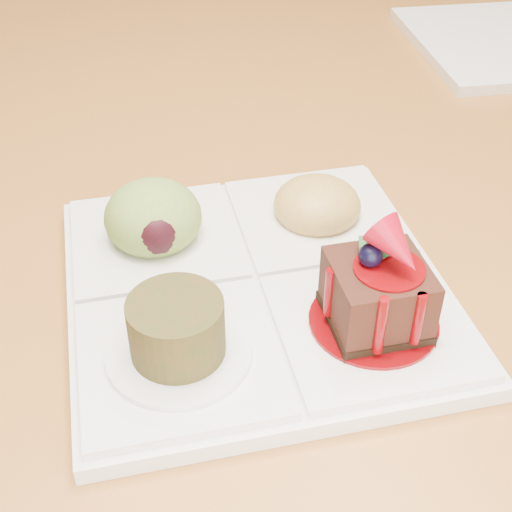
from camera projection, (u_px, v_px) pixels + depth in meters
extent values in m
plane|color=brown|center=(288.00, 447.00, 1.30)|extent=(6.00, 6.00, 0.00)
cube|color=#9F6029|center=(304.00, 66.00, 0.85)|extent=(1.00, 1.80, 0.04)
cylinder|color=#9F6029|center=(5.00, 96.00, 1.63)|extent=(0.06, 0.06, 0.71)
cylinder|color=#9F6029|center=(365.00, 58.00, 1.80)|extent=(0.06, 0.06, 0.71)
cube|color=white|center=(256.00, 289.00, 0.49)|extent=(0.26, 0.26, 0.01)
cube|color=white|center=(373.00, 326.00, 0.45)|extent=(0.12, 0.12, 0.01)
cube|color=white|center=(179.00, 358.00, 0.43)|extent=(0.12, 0.12, 0.01)
cube|color=white|center=(155.00, 239.00, 0.52)|extent=(0.12, 0.12, 0.01)
cube|color=white|center=(316.00, 217.00, 0.54)|extent=(0.12, 0.12, 0.01)
cylinder|color=#5F0306|center=(373.00, 321.00, 0.44)|extent=(0.08, 0.08, 0.00)
cube|color=black|center=(374.00, 318.00, 0.44)|extent=(0.06, 0.06, 0.01)
cube|color=black|center=(378.00, 291.00, 0.43)|extent=(0.06, 0.06, 0.04)
cylinder|color=#5F0306|center=(381.00, 266.00, 0.42)|extent=(0.04, 0.04, 0.00)
sphere|color=black|center=(370.00, 255.00, 0.41)|extent=(0.01, 0.01, 0.01)
cone|color=#A10A1D|center=(398.00, 248.00, 0.40)|extent=(0.04, 0.05, 0.04)
cube|color=#134D1E|center=(379.00, 247.00, 0.42)|extent=(0.01, 0.02, 0.01)
cube|color=#134D1E|center=(367.00, 247.00, 0.42)|extent=(0.01, 0.02, 0.01)
cylinder|color=#5F0306|center=(381.00, 326.00, 0.41)|extent=(0.01, 0.01, 0.04)
cylinder|color=#5F0306|center=(418.00, 319.00, 0.41)|extent=(0.01, 0.01, 0.04)
cylinder|color=#5F0306|center=(330.00, 293.00, 0.43)|extent=(0.01, 0.01, 0.03)
cylinder|color=white|center=(179.00, 352.00, 0.42)|extent=(0.09, 0.09, 0.00)
cylinder|color=#473014|center=(176.00, 327.00, 0.41)|extent=(0.06, 0.06, 0.04)
cylinder|color=#4E2D10|center=(175.00, 312.00, 0.40)|extent=(0.05, 0.05, 0.00)
ellipsoid|color=olive|center=(153.00, 217.00, 0.51)|extent=(0.07, 0.07, 0.05)
ellipsoid|color=black|center=(158.00, 235.00, 0.49)|extent=(0.03, 0.03, 0.03)
ellipsoid|color=#B89642|center=(317.00, 205.00, 0.53)|extent=(0.07, 0.07, 0.04)
cube|color=#E65C10|center=(332.00, 193.00, 0.54)|extent=(0.02, 0.02, 0.02)
cube|color=#3A7319|center=(319.00, 188.00, 0.55)|extent=(0.02, 0.02, 0.02)
cube|color=#E65C10|center=(302.00, 194.00, 0.54)|extent=(0.02, 0.02, 0.01)
cube|color=#3A7319|center=(299.00, 199.00, 0.53)|extent=(0.02, 0.02, 0.02)
cube|color=#E65C10|center=(306.00, 208.00, 0.52)|extent=(0.02, 0.01, 0.01)
cube|color=#3A7319|center=(326.00, 212.00, 0.52)|extent=(0.02, 0.02, 0.02)
cube|color=#E65C10|center=(333.00, 201.00, 0.53)|extent=(0.02, 0.02, 0.01)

